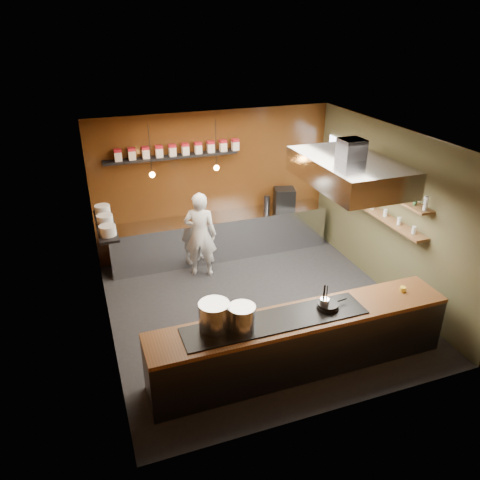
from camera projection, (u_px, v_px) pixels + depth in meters
name	position (u px, v px, depth m)	size (l,w,h in m)	color
floor	(258.00, 309.00, 8.24)	(5.00, 5.00, 0.00)	black
back_wall	(215.00, 184.00, 9.70)	(5.00, 5.00, 0.00)	#3C1B0B
left_wall	(101.00, 256.00, 6.82)	(5.00, 5.00, 0.00)	#3C1B0B
right_wall	(390.00, 212.00, 8.34)	(5.00, 5.00, 0.00)	#4C4B2B
ceiling	(262.00, 140.00, 6.92)	(5.00, 5.00, 0.00)	silver
window_pane	(340.00, 164.00, 9.59)	(1.00, 1.00, 0.00)	white
prep_counter	(221.00, 236.00, 9.88)	(4.60, 0.65, 0.90)	silver
pass_counter	(300.00, 342.00, 6.68)	(4.40, 0.72, 0.94)	#38383D
tin_shelf	(172.00, 157.00, 9.00)	(2.60, 0.26, 0.04)	black
plate_shelf	(106.00, 225.00, 7.69)	(0.30, 1.40, 0.04)	black
bottle_shelf_upper	(375.00, 185.00, 8.36)	(0.26, 2.80, 0.04)	brown
bottle_shelf_lower	(372.00, 210.00, 8.57)	(0.26, 2.80, 0.04)	brown
extractor_hood	(349.00, 171.00, 7.20)	(1.20, 2.00, 0.72)	#38383D
pendant_left	(152.00, 172.00, 8.31)	(0.10, 0.10, 0.95)	black
pendant_right	(216.00, 165.00, 8.67)	(0.10, 0.10, 0.95)	black
storage_tins	(179.00, 150.00, 8.99)	(2.43, 0.13, 0.22)	beige
plate_stacks	(105.00, 220.00, 7.65)	(0.26, 1.16, 0.16)	white
bottles	(376.00, 178.00, 8.30)	(0.06, 2.66, 0.24)	silver
wine_glasses	(373.00, 205.00, 8.53)	(0.07, 2.37, 0.13)	silver
stockpot_large	(214.00, 316.00, 6.08)	(0.41, 0.41, 0.40)	#B5B7BC
stockpot_small	(242.00, 317.00, 6.11)	(0.36, 0.36, 0.34)	silver
utensil_crock	(324.00, 304.00, 6.55)	(0.13, 0.13, 0.17)	silver
frying_pan	(328.00, 306.00, 6.59)	(0.48, 0.32, 0.08)	black
butter_jar	(403.00, 289.00, 7.01)	(0.09, 0.09, 0.08)	gold
espresso_machine	(284.00, 198.00, 10.06)	(0.42, 0.40, 0.42)	black
chef	(200.00, 235.00, 8.99)	(0.63, 0.41, 1.71)	silver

